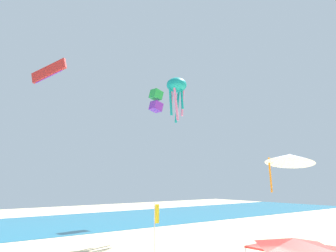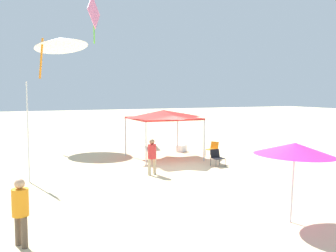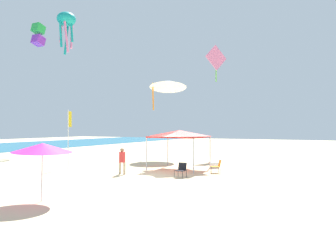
{
  "view_description": "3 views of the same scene",
  "coord_description": "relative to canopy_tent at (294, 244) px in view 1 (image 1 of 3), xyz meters",
  "views": [
    {
      "loc": [
        -13.05,
        -10.03,
        5.45
      ],
      "look_at": [
        2.97,
        9.95,
        9.35
      ],
      "focal_mm": 37.49,
      "sensor_mm": 36.0,
      "label": 1
    },
    {
      "loc": [
        -16.58,
        7.9,
        3.66
      ],
      "look_at": [
        2.65,
        -0.55,
        1.77
      ],
      "focal_mm": 40.64,
      "sensor_mm": 36.0,
      "label": 2
    },
    {
      "loc": [
        -17.22,
        -9.37,
        2.86
      ],
      "look_at": [
        2.03,
        0.37,
        2.95
      ],
      "focal_mm": 34.17,
      "sensor_mm": 36.0,
      "label": 3
    }
  ],
  "objects": [
    {
      "name": "kite_box_green",
      "position": [
        13.03,
        28.59,
        13.91
      ],
      "size": [
        1.69,
        1.41,
        3.23
      ],
      "rotation": [
        0.0,
        0.0,
        1.59
      ],
      "color": "green"
    },
    {
      "name": "kite_delta_white",
      "position": [
        6.96,
        4.4,
        4.51
      ],
      "size": [
        4.57,
        4.54,
        3.08
      ],
      "rotation": [
        0.0,
        0.0,
        5.1
      ],
      "color": "white"
    },
    {
      "name": "ocean_strip",
      "position": [
        -2.55,
        33.8,
        -2.4
      ],
      "size": [
        120.0,
        20.45,
        0.02
      ],
      "primitive_type": "cube",
      "color": "teal",
      "rests_on": "ground"
    },
    {
      "name": "canopy_tent",
      "position": [
        0.0,
        0.0,
        0.0
      ],
      "size": [
        3.33,
        3.43,
        2.67
      ],
      "rotation": [
        0.0,
        0.0,
        0.02
      ],
      "color": "#B7B7BC",
      "rests_on": "ground"
    },
    {
      "name": "kite_parafoil_red",
      "position": [
        -2.79,
        26.83,
        14.63
      ],
      "size": [
        2.61,
        3.86,
        2.65
      ],
      "rotation": [
        0.0,
        0.0,
        2.19
      ],
      "color": "red"
    },
    {
      "name": "banner_flag",
      "position": [
        -2.94,
        7.19,
        0.04
      ],
      "size": [
        0.36,
        0.06,
        4.08
      ],
      "color": "silver",
      "rests_on": "ground"
    },
    {
      "name": "kite_octopus_teal",
      "position": [
        8.21,
        18.4,
        12.9
      ],
      "size": [
        2.17,
        2.17,
        4.83
      ],
      "rotation": [
        0.0,
        0.0,
        4.96
      ],
      "color": "teal"
    }
  ]
}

